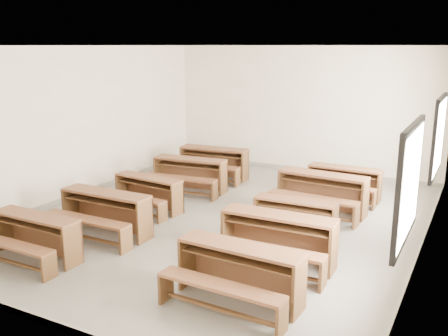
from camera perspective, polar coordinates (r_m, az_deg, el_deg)
The scene contains 11 objects.
room at distance 8.96m, azimuth 0.51°, elevation 7.05°, with size 8.50×8.50×3.20m.
desk_set_0 at distance 8.22m, azimuth -20.90°, elevation -7.05°, with size 1.54×0.80×0.69m.
desk_set_1 at distance 8.87m, azimuth -13.53°, elevation -4.71°, with size 1.68×0.88×0.76m.
desk_set_2 at distance 10.04m, azimuth -8.77°, elevation -2.59°, with size 1.56×0.91×0.67m.
desk_set_3 at distance 11.21m, azimuth -4.01°, elevation -0.48°, with size 1.74×1.04×0.75m.
desk_set_4 at distance 12.25m, azimuth -1.26°, elevation 0.83°, with size 1.76×1.02×0.76m.
desk_set_5 at distance 6.46m, azimuth 1.63°, elevation -11.55°, with size 1.69×0.92×0.75m.
desk_set_6 at distance 7.52m, azimuth 6.07°, elevation -7.72°, with size 1.75×0.94×0.77m.
desk_set_7 at distance 8.66m, azimuth 8.02°, elevation -5.36°, with size 1.45×0.80×0.64m.
desk_set_8 at distance 9.91m, azimuth 11.05°, elevation -2.52°, with size 1.78×0.99×0.78m.
desk_set_9 at distance 10.93m, azimuth 13.51°, elevation -1.41°, with size 1.53×0.80×0.69m.
Camera 1 is at (4.18, -7.90, 3.21)m, focal length 40.00 mm.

